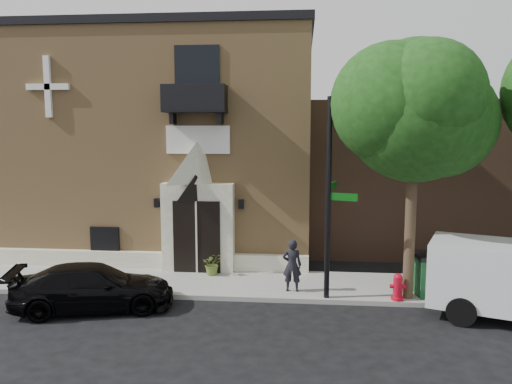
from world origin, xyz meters
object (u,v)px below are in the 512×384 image
street_sign (329,199)px  pedestrian_near (292,265)px  fire_hydrant (398,287)px  black_sedan (93,287)px  dumpster (446,273)px

street_sign → pedestrian_near: street_sign is taller
fire_hydrant → black_sedan: bearing=-172.1°
black_sedan → fire_hydrant: 9.09m
fire_hydrant → pedestrian_near: (-3.21, 0.53, 0.43)m
dumpster → fire_hydrant: bearing=-162.0°
black_sedan → dumpster: dumpster is taller
dumpster → pedestrian_near: (-4.81, -0.19, 0.19)m
fire_hydrant → pedestrian_near: bearing=170.5°
street_sign → fire_hydrant: (2.11, -0.03, -2.66)m
black_sedan → pedestrian_near: (5.80, 1.78, 0.32)m
black_sedan → pedestrian_near: size_ratio=2.76×
fire_hydrant → pedestrian_near: 3.28m
black_sedan → dumpster: size_ratio=2.23×
fire_hydrant → dumpster: 1.77m
dumpster → pedestrian_near: size_ratio=1.24×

